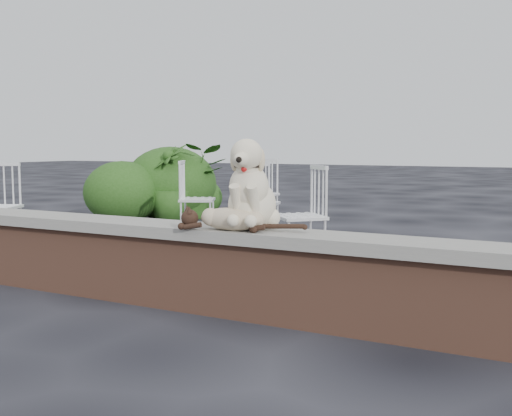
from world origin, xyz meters
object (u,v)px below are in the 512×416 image
at_px(chair_e, 197,198).
at_px(chair_c, 259,202).
at_px(chair_b, 260,193).
at_px(dog, 252,183).
at_px(potted_plant_a, 193,181).
at_px(cat, 230,218).
at_px(chair_d, 300,215).
at_px(potted_plant_b, 170,183).

height_order(chair_e, chair_c, same).
height_order(chair_e, chair_b, same).
distance_m(dog, chair_b, 4.37).
bearing_deg(potted_plant_a, cat, -54.13).
distance_m(chair_b, potted_plant_a, 1.47).
bearing_deg(cat, dog, 50.58).
height_order(dog, cat, dog).
bearing_deg(chair_c, cat, 103.42).
distance_m(chair_d, potted_plant_b, 3.74).
bearing_deg(potted_plant_b, cat, -50.26).
height_order(cat, chair_b, chair_b).
relative_size(chair_e, chair_b, 1.00).
bearing_deg(cat, chair_c, 102.56).
bearing_deg(chair_c, potted_plant_b, -39.85).
height_order(dog, potted_plant_a, dog).
bearing_deg(cat, chair_b, 103.31).
distance_m(cat, potted_plant_b, 5.27).
height_order(cat, chair_d, chair_d).
distance_m(chair_e, chair_b, 1.11).
xyz_separation_m(chair_e, chair_b, (0.34, 1.06, 0.00)).
height_order(chair_d, potted_plant_a, potted_plant_a).
relative_size(chair_c, potted_plant_a, 0.82).
bearing_deg(dog, chair_d, 91.71).
xyz_separation_m(chair_c, potted_plant_a, (-1.98, 1.62, 0.11)).
bearing_deg(chair_d, dog, -31.41).
bearing_deg(chair_e, dog, -167.13).
bearing_deg(chair_d, cat, -34.75).
height_order(cat, potted_plant_a, potted_plant_a).
distance_m(cat, chair_b, 4.46).
height_order(cat, chair_e, chair_e).
xyz_separation_m(chair_c, potted_plant_b, (-2.10, 1.18, 0.10)).
relative_size(chair_b, chair_c, 1.00).
bearing_deg(cat, potted_plant_b, 118.39).
bearing_deg(dog, chair_e, 117.41).
bearing_deg(chair_c, potted_plant_a, -49.84).
xyz_separation_m(dog, chair_d, (-0.40, 1.74, -0.41)).
bearing_deg(chair_b, chair_c, -64.68).
bearing_deg(dog, potted_plant_a, 116.12).
relative_size(potted_plant_a, potted_plant_b, 1.01).
distance_m(potted_plant_a, potted_plant_b, 0.46).
bearing_deg(chair_e, potted_plant_a, 9.02).
xyz_separation_m(chair_e, chair_c, (0.92, -0.11, 0.00)).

